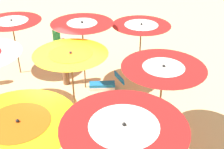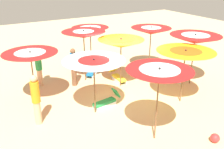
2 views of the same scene
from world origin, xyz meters
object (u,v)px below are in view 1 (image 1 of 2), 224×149
beach_umbrella_6 (12,26)px  beachgoer_0 (57,44)px  beach_umbrella_8 (141,29)px  lounger_3 (11,114)px  beach_umbrella_1 (19,130)px  beach_umbrella_4 (71,59)px  beachgoer_1 (65,61)px  lounger_4 (94,109)px  beach_umbrella_7 (82,27)px  lounger_0 (105,84)px  lounger_1 (139,68)px  beach_umbrella_2 (124,134)px  beach_umbrella_5 (163,73)px

beach_umbrella_6 → beachgoer_0: size_ratio=1.27×
beach_umbrella_8 → lounger_3: bearing=-108.5°
beach_umbrella_1 → beach_umbrella_8: 5.81m
beach_umbrella_4 → beachgoer_1: bearing=147.2°
lounger_3 → lounger_4: size_ratio=0.94×
lounger_3 → beach_umbrella_7: bearing=-105.0°
beach_umbrella_6 → lounger_3: bearing=-37.7°
beach_umbrella_1 → beach_umbrella_8: (-1.38, 5.64, 0.05)m
lounger_0 → beach_umbrella_7: bearing=-11.1°
beach_umbrella_4 → beachgoer_0: bearing=148.7°
beach_umbrella_6 → beachgoer_1: beach_umbrella_6 is taller
lounger_3 → beachgoer_0: size_ratio=0.72×
beach_umbrella_1 → lounger_0: beach_umbrella_1 is taller
lounger_0 → lounger_4: bearing=74.3°
beach_umbrella_6 → lounger_0: bearing=22.7°
lounger_0 → lounger_4: (0.75, -1.30, -0.02)m
beach_umbrella_6 → lounger_1: (3.45, 3.13, -1.75)m
beachgoer_1 → beach_umbrella_4: bearing=164.0°
lounger_0 → beachgoer_0: beachgoer_0 is taller
beach_umbrella_2 → beach_umbrella_6: size_ratio=1.11×
beach_umbrella_8 → lounger_3: beach_umbrella_8 is taller
beach_umbrella_4 → beach_umbrella_7: (-1.13, 1.47, 0.22)m
beach_umbrella_7 → beach_umbrella_8: beach_umbrella_7 is taller
beach_umbrella_5 → beach_umbrella_8: 3.26m
lounger_0 → lounger_3: (-0.95, -3.19, -0.01)m
beach_umbrella_1 → lounger_4: size_ratio=1.74×
lounger_3 → beach_umbrella_6: bearing=-45.3°
beach_umbrella_4 → lounger_3: beach_umbrella_4 is taller
beach_umbrella_5 → beachgoer_0: (-5.59, 1.07, -1.28)m
beach_umbrella_1 → beach_umbrella_2: beach_umbrella_2 is taller
lounger_0 → beach_umbrella_1: bearing=67.8°
beach_umbrella_4 → beach_umbrella_6: size_ratio=1.06×
beach_umbrella_8 → lounger_4: size_ratio=1.73×
lounger_1 → beachgoer_0: size_ratio=0.66×
beach_umbrella_2 → beach_umbrella_8: (-3.06, 4.55, -0.12)m
beach_umbrella_2 → lounger_1: bearing=124.3°
lounger_1 → beachgoer_0: (-2.85, -1.67, 0.70)m
beach_umbrella_2 → beach_umbrella_1: bearing=-146.9°
lounger_4 → beach_umbrella_1: bearing=24.1°
lounger_4 → beachgoer_1: (-2.05, 0.60, 0.76)m
lounger_4 → lounger_1: bearing=-165.3°
beach_umbrella_6 → beach_umbrella_7: size_ratio=0.87×
beach_umbrella_6 → lounger_3: 3.44m
beach_umbrella_5 → beach_umbrella_4: bearing=-159.3°
lounger_3 → lounger_4: 2.54m
beach_umbrella_2 → beachgoer_0: size_ratio=1.42×
beachgoer_0 → beachgoer_1: (1.40, -0.79, 0.05)m
lounger_4 → lounger_3: bearing=-38.7°
beach_umbrella_1 → beach_umbrella_5: beach_umbrella_5 is taller
beach_umbrella_5 → lounger_0: (-2.90, 0.99, -1.97)m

